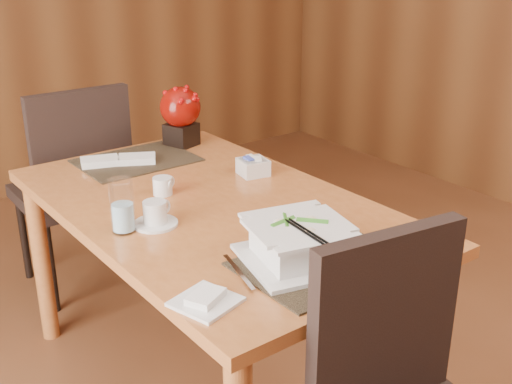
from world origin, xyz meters
TOP-DOWN VIEW (x-y plane):
  - dining_table at (0.00, 0.60)m, footprint 0.90×1.50m
  - placemat_near at (0.00, 0.05)m, footprint 0.45×0.33m
  - placemat_far at (0.00, 1.15)m, footprint 0.45×0.33m
  - soup_setting at (-0.05, 0.10)m, footprint 0.35×0.35m
  - coffee_cup at (-0.24, 0.56)m, footprint 0.14×0.14m
  - water_glass at (-0.34, 0.58)m, footprint 0.10×0.10m
  - creamer_jug at (-0.09, 0.77)m, footprint 0.11×0.11m
  - sugar_caddy at (0.28, 0.74)m, footprint 0.12×0.12m
  - berry_decor at (0.26, 1.22)m, footprint 0.17×0.17m
  - napkins_far at (-0.07, 1.15)m, footprint 0.31×0.22m
  - bread_plate at (-0.37, 0.07)m, footprint 0.18×0.18m
  - far_chair at (-0.10, 1.57)m, footprint 0.47×0.48m

SIDE VIEW (x-z plane):
  - far_chair at x=-0.10m, z-range 0.06..1.06m
  - dining_table at x=0.00m, z-range 0.28..1.03m
  - placemat_near at x=0.00m, z-range 0.75..0.76m
  - placemat_far at x=0.00m, z-range 0.75..0.76m
  - bread_plate at x=-0.37m, z-range 0.75..0.76m
  - napkins_far at x=-0.07m, z-range 0.76..0.78m
  - sugar_caddy at x=0.28m, z-range 0.75..0.81m
  - creamer_jug at x=-0.09m, z-range 0.75..0.81m
  - coffee_cup at x=-0.24m, z-range 0.74..0.82m
  - soup_setting at x=-0.05m, z-range 0.75..0.87m
  - water_glass at x=-0.34m, z-range 0.75..0.92m
  - berry_decor at x=0.26m, z-range 0.77..1.02m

